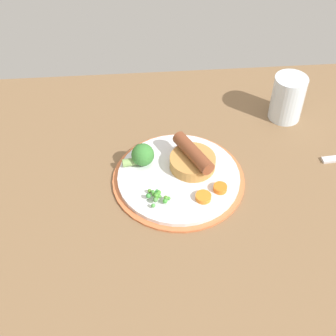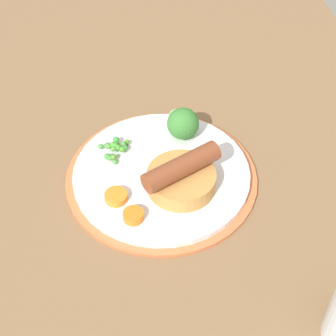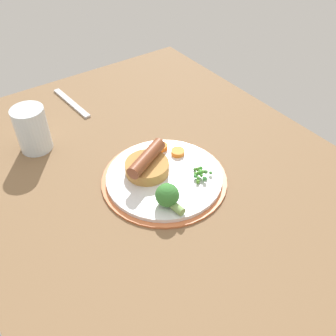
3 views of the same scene
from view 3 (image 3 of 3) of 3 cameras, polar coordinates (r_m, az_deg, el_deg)
The scene contains 9 objects.
dining_table at distance 82.76cm, azimuth -0.19°, elevation -2.42°, with size 110.00×80.00×3.00cm, color brown.
dinner_plate at distance 80.94cm, azimuth -0.50°, elevation -1.64°, with size 27.22×27.22×1.40cm.
sausage_pudding at distance 80.11cm, azimuth -3.22°, elevation 0.51°, with size 9.49×11.31×5.34cm.
pea_pile at distance 79.85cm, azimuth 5.01°, elevation -0.78°, with size 4.80×4.69×1.89cm.
broccoli_floret_near at distance 72.97cm, azimuth -0.01°, elevation -4.29°, with size 6.77×4.76×4.76cm.
carrot_slice_0 at distance 85.60cm, azimuth 1.50°, elevation 2.43°, with size 3.10×3.10×1.04cm, color orange.
carrot_slice_3 at distance 86.96cm, azimuth -0.97°, elevation 3.23°, with size 2.73×2.73×1.17cm, color orange.
fork at distance 109.06cm, azimuth -14.52°, elevation 9.59°, with size 18.00×1.60×0.60cm, color silver.
drinking_glass at distance 92.12cm, azimuth -20.00°, elevation 5.57°, with size 7.48×7.48×10.86cm, color silver.
Camera 3 is at (-48.50, 33.91, 59.36)cm, focal length 40.00 mm.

